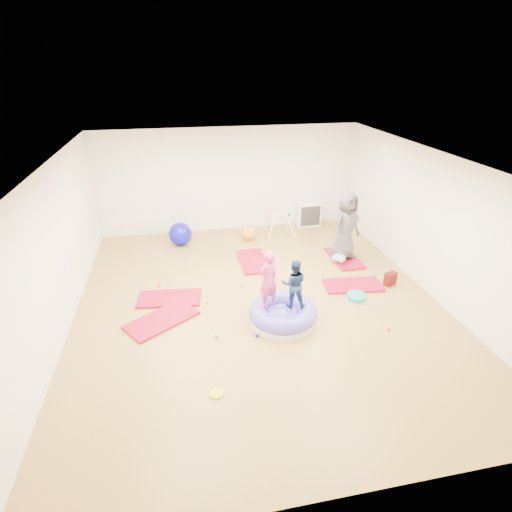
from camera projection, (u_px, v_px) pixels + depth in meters
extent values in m
cube|color=#A1753B|center=(259.00, 303.00, 7.89)|extent=(7.00, 8.00, 0.01)
cube|color=white|center=(260.00, 162.00, 6.65)|extent=(7.00, 8.00, 0.01)
cube|color=white|center=(229.00, 180.00, 10.79)|extent=(7.00, 0.01, 2.80)
cube|color=white|center=(345.00, 406.00, 3.76)|extent=(7.00, 0.01, 2.80)
cube|color=white|center=(54.00, 255.00, 6.66)|extent=(0.01, 8.00, 2.80)
cube|color=white|center=(432.00, 225.00, 7.89)|extent=(0.01, 8.00, 2.80)
cube|color=#A90B21|center=(162.00, 320.00, 7.35)|extent=(1.44, 1.26, 0.05)
cube|color=#A90B21|center=(169.00, 298.00, 8.01)|extent=(1.31, 0.77, 0.05)
cube|color=#A90B21|center=(253.00, 261.00, 9.48)|extent=(0.64, 1.26, 0.05)
cube|color=#A90B21|center=(353.00, 285.00, 8.48)|extent=(1.26, 0.73, 0.05)
cube|color=#A90B21|center=(344.00, 258.00, 9.63)|extent=(0.61, 1.21, 0.05)
cylinder|color=white|center=(282.00, 318.00, 7.33)|extent=(1.22, 1.22, 0.14)
torus|color=#584BC3|center=(283.00, 312.00, 7.28)|extent=(1.26, 1.26, 0.33)
ellipsoid|color=#584BC3|center=(283.00, 316.00, 7.31)|extent=(0.67, 0.67, 0.30)
imported|color=#D43D83|center=(268.00, 277.00, 6.98)|extent=(0.48, 0.42, 1.10)
imported|color=navy|center=(294.00, 281.00, 7.02)|extent=(0.52, 0.44, 0.93)
imported|color=#4A494C|center=(346.00, 226.00, 9.27)|extent=(0.94, 0.82, 1.62)
ellipsoid|color=#92BAD4|center=(339.00, 258.00, 9.38)|extent=(0.34, 0.22, 0.20)
sphere|color=tan|center=(342.00, 260.00, 9.23)|extent=(0.16, 0.16, 0.16)
sphere|color=#F2DE00|center=(207.00, 302.00, 7.89)|extent=(0.07, 0.07, 0.07)
sphere|color=green|center=(288.00, 306.00, 7.74)|extent=(0.07, 0.07, 0.07)
sphere|color=red|center=(389.00, 329.00, 7.09)|extent=(0.07, 0.07, 0.07)
sphere|color=green|center=(242.00, 285.00, 8.46)|extent=(0.07, 0.07, 0.07)
sphere|color=red|center=(280.00, 334.00, 6.95)|extent=(0.07, 0.07, 0.07)
sphere|color=green|center=(217.00, 336.00, 6.90)|extent=(0.07, 0.07, 0.07)
sphere|color=#0D0DA7|center=(257.00, 335.00, 6.92)|extent=(0.07, 0.07, 0.07)
sphere|color=red|center=(159.00, 285.00, 8.47)|extent=(0.07, 0.07, 0.07)
sphere|color=red|center=(255.00, 311.00, 7.61)|extent=(0.07, 0.07, 0.07)
sphere|color=green|center=(273.00, 253.00, 9.86)|extent=(0.07, 0.07, 0.07)
sphere|color=#0D0DA7|center=(180.00, 234.00, 10.26)|extent=(0.60, 0.60, 0.60)
sphere|color=orange|center=(249.00, 233.00, 10.61)|extent=(0.37, 0.37, 0.37)
cylinder|color=white|center=(271.00, 228.00, 10.58)|extent=(0.22, 0.22, 0.57)
cylinder|color=white|center=(267.00, 222.00, 11.01)|extent=(0.22, 0.22, 0.57)
cylinder|color=white|center=(291.00, 227.00, 10.67)|extent=(0.22, 0.22, 0.57)
cylinder|color=white|center=(286.00, 220.00, 11.11)|extent=(0.22, 0.22, 0.57)
cylinder|color=white|center=(279.00, 216.00, 10.73)|extent=(0.56, 0.03, 0.03)
sphere|color=red|center=(269.00, 216.00, 10.68)|extent=(0.07, 0.07, 0.07)
sphere|color=#0D0DA7|center=(289.00, 215.00, 10.78)|extent=(0.07, 0.07, 0.07)
cube|color=white|center=(309.00, 214.00, 11.48)|extent=(0.66, 0.32, 0.66)
cube|color=#322E2E|center=(310.00, 216.00, 11.35)|extent=(0.57, 0.02, 0.57)
cube|color=white|center=(309.00, 215.00, 11.44)|extent=(0.02, 0.23, 0.58)
cube|color=white|center=(309.00, 215.00, 11.44)|extent=(0.58, 0.23, 0.02)
cylinder|color=#12A297|center=(356.00, 296.00, 8.04)|extent=(0.38, 0.38, 0.09)
cube|color=maroon|center=(390.00, 279.00, 8.48)|extent=(0.29, 0.24, 0.29)
cylinder|color=#F2DE00|center=(216.00, 394.00, 5.74)|extent=(0.20, 0.20, 0.03)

